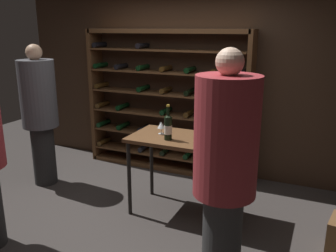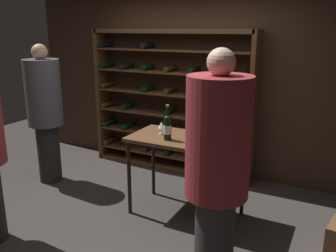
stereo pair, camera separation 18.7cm
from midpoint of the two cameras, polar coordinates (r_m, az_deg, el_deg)
The scene contains 9 objects.
ground_plane at distance 4.17m, azimuth -5.84°, elevation -14.53°, with size 9.42×9.42×0.00m, color #383330.
back_wall at distance 5.21m, azimuth 3.26°, elevation 7.18°, with size 5.66×0.10×2.66m, color #3D2B1E.
wine_rack at distance 5.22m, azimuth -1.38°, elevation 3.68°, with size 2.49×0.32×2.06m.
tasting_table at distance 3.92m, azimuth 1.65°, elevation -3.31°, with size 1.26×0.66×0.91m.
person_guest_blue_shirt at distance 5.02m, azimuth -20.89°, elevation 2.45°, with size 0.46×0.46×1.88m.
person_host_in_suit at distance 2.72m, azimuth 7.17°, elevation -6.27°, with size 0.48×0.49×1.95m.
wine_bottle_amber_reserve at distance 3.75m, azimuth 6.73°, elevation -0.71°, with size 0.07×0.07×0.36m.
wine_bottle_red_label at distance 3.80m, azimuth -1.40°, elevation -0.18°, with size 0.09×0.09×0.39m.
wine_glass_stemmed_center at distance 4.02m, azimuth -2.44°, elevation 0.08°, with size 0.08×0.08×0.14m.
Camera 1 is at (1.77, -3.14, 2.08)m, focal length 38.08 mm.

